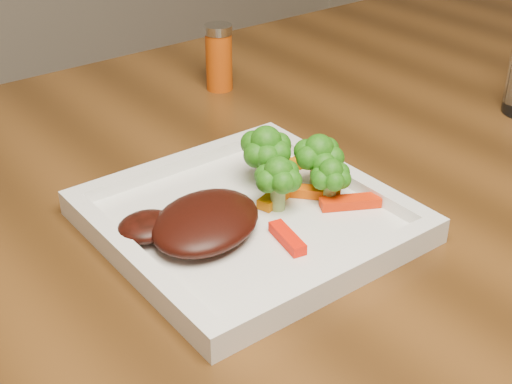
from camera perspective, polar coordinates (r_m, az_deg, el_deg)
plate at (r=0.70m, az=-0.65°, el=-2.45°), size 0.27×0.27×0.01m
steak at (r=0.66m, az=-4.06°, el=-2.38°), size 0.14×0.13×0.03m
broccoli_0 at (r=0.73m, az=0.80°, el=3.07°), size 0.07×0.07×0.07m
broccoli_1 at (r=0.73m, az=5.01°, el=2.46°), size 0.07×0.07×0.06m
broccoli_2 at (r=0.71m, az=6.00°, el=1.22°), size 0.06×0.06×0.06m
broccoli_3 at (r=0.69m, az=1.79°, el=0.86°), size 0.07×0.07×0.06m
carrot_1 at (r=0.71m, az=7.55°, el=-0.80°), size 0.06×0.04×0.01m
carrot_2 at (r=0.65m, az=2.52°, el=-3.69°), size 0.02×0.05×0.01m
carrot_3 at (r=0.78m, az=3.39°, el=2.35°), size 0.05×0.02×0.01m
carrot_5 at (r=0.73m, az=4.76°, el=-0.02°), size 0.04×0.05×0.01m
carrot_6 at (r=0.72m, az=1.83°, el=-0.21°), size 0.06×0.03×0.01m
spice_shaker at (r=1.00m, az=-2.98°, el=10.69°), size 0.04×0.04×0.09m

